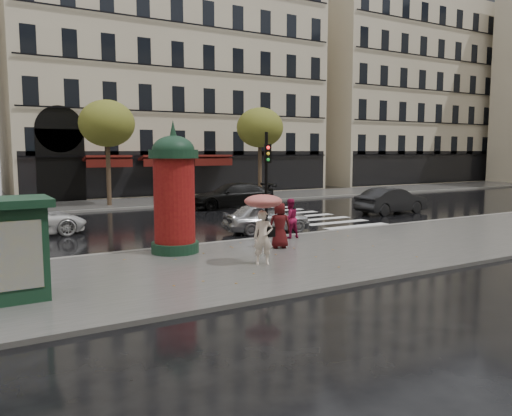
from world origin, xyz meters
TOP-DOWN VIEW (x-y plane):
  - ground at (0.00, 0.00)m, footprint 160.00×160.00m
  - near_sidewalk at (0.00, -0.50)m, footprint 90.00×7.00m
  - far_sidewalk at (0.00, 19.00)m, footprint 90.00×6.00m
  - near_kerb at (0.00, 3.00)m, footprint 90.00×0.25m
  - far_kerb at (0.00, 16.00)m, footprint 90.00×0.25m
  - zebra_crossing at (6.00, 9.60)m, footprint 3.60×11.75m
  - bldg_far_corner at (6.00, 30.00)m, footprint 26.00×14.00m
  - bldg_far_right at (34.00, 30.00)m, footprint 24.00×14.00m
  - tree_far_left at (-2.00, 18.00)m, footprint 3.40×3.40m
  - tree_far_right at (9.00, 18.00)m, footprint 3.40×3.40m
  - woman_umbrella at (-2.13, -1.00)m, footprint 1.13×1.13m
  - woman_red at (1.10, 2.37)m, footprint 0.76×0.60m
  - man_burgundy at (-0.33, 0.88)m, footprint 0.91×0.73m
  - morris_column at (-3.76, 2.04)m, footprint 1.63×1.63m
  - traffic_light at (0.26, 2.72)m, footprint 0.30×0.40m
  - newsstand at (-9.00, -1.10)m, footprint 1.95×1.66m
  - car_silver at (1.44, 4.67)m, footprint 3.94×1.96m
  - car_darkgrey at (10.90, 6.66)m, footprint 4.47×1.76m
  - car_white at (-7.63, 8.71)m, footprint 4.74×2.41m
  - car_black at (4.40, 13.58)m, footprint 5.52×2.82m

SIDE VIEW (x-z plane):
  - ground at x=0.00m, z-range 0.00..0.00m
  - zebra_crossing at x=6.00m, z-range 0.00..0.01m
  - near_sidewalk at x=0.00m, z-range 0.00..0.12m
  - far_sidewalk at x=0.00m, z-range 0.00..0.12m
  - near_kerb at x=0.00m, z-range 0.00..0.14m
  - far_kerb at x=0.00m, z-range 0.00..0.14m
  - car_white at x=-7.63m, z-range 0.00..1.28m
  - car_silver at x=1.44m, z-range 0.00..1.29m
  - car_darkgrey at x=10.90m, z-range 0.00..1.45m
  - car_black at x=4.40m, z-range 0.00..1.53m
  - woman_red at x=1.10m, z-range 0.12..1.67m
  - man_burgundy at x=-0.33m, z-range 0.12..1.73m
  - newsstand at x=-9.00m, z-range 0.15..2.48m
  - woman_umbrella at x=-2.13m, z-range 0.47..2.64m
  - morris_column at x=-3.76m, z-range 0.03..4.42m
  - traffic_light at x=0.26m, z-range 0.56..4.66m
  - tree_far_left at x=-2.00m, z-range 1.85..8.49m
  - tree_far_right at x=9.00m, z-range 1.85..8.49m
  - bldg_far_corner at x=6.00m, z-range -0.14..22.76m
  - bldg_far_right at x=34.00m, z-range -0.14..22.76m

